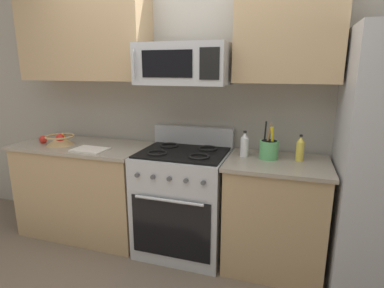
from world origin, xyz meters
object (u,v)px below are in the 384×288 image
at_px(range_oven, 184,200).
at_px(utensil_crock, 269,149).
at_px(cutting_board, 90,150).
at_px(bottle_oil, 300,149).
at_px(bottle_vinegar, 244,145).
at_px(apple_loose, 43,139).
at_px(microwave, 184,64).
at_px(fruit_basket, 60,140).

bearing_deg(range_oven, utensil_crock, 4.63).
height_order(cutting_board, bottle_oil, bottle_oil).
bearing_deg(utensil_crock, bottle_vinegar, 179.14).
bearing_deg(utensil_crock, apple_loose, -176.40).
distance_m(cutting_board, bottle_oil, 1.78).
bearing_deg(bottle_vinegar, microwave, -176.35).
bearing_deg(bottle_oil, utensil_crock, -177.30).
bearing_deg(bottle_oil, fruit_basket, -176.17).
xyz_separation_m(range_oven, bottle_vinegar, (0.51, 0.06, 0.53)).
bearing_deg(utensil_crock, cutting_board, -171.45).
bearing_deg(range_oven, bottle_oil, 4.15).
distance_m(range_oven, bottle_vinegar, 0.74).
bearing_deg(bottle_vinegar, range_oven, -173.28).
distance_m(microwave, utensil_crock, 0.97).
distance_m(fruit_basket, cutting_board, 0.41).
relative_size(utensil_crock, apple_loose, 3.94).
bearing_deg(bottle_oil, bottle_vinegar, -178.92).
xyz_separation_m(cutting_board, bottle_oil, (1.76, 0.24, 0.09)).
relative_size(range_oven, microwave, 1.47).
bearing_deg(apple_loose, utensil_crock, 3.60).
height_order(apple_loose, bottle_oil, bottle_oil).
distance_m(fruit_basket, bottle_vinegar, 1.73).
bearing_deg(microwave, bottle_vinegar, 3.65).
bearing_deg(apple_loose, bottle_oil, 3.51).
bearing_deg(apple_loose, cutting_board, -9.10).
bearing_deg(range_oven, fruit_basket, -176.41).
bearing_deg(range_oven, cutting_board, -168.10).
bearing_deg(apple_loose, microwave, 4.20).
height_order(cutting_board, bottle_vinegar, bottle_vinegar).
height_order(bottle_vinegar, bottle_oil, bottle_vinegar).
xyz_separation_m(cutting_board, bottle_vinegar, (1.33, 0.23, 0.09)).
bearing_deg(bottle_oil, range_oven, -175.85).
bearing_deg(microwave, utensil_crock, 2.40).
relative_size(fruit_basket, bottle_vinegar, 1.23).
relative_size(microwave, bottle_vinegar, 3.48).
distance_m(range_oven, cutting_board, 0.94).
bearing_deg(utensil_crock, range_oven, -175.37).
height_order(utensil_crock, fruit_basket, utensil_crock).
distance_m(cutting_board, bottle_vinegar, 1.35).
distance_m(utensil_crock, bottle_oil, 0.24).
relative_size(utensil_crock, bottle_oil, 1.44).
xyz_separation_m(range_oven, bottle_oil, (0.95, 0.07, 0.53)).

